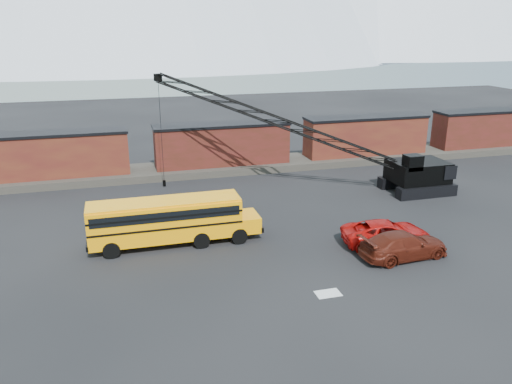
# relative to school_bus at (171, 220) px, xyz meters

# --- Properties ---
(ground) EXTENTS (160.00, 160.00, 0.00)m
(ground) POSITION_rel_school_bus_xyz_m (7.11, -5.00, -1.79)
(ground) COLOR black
(ground) RESTS_ON ground
(gravel_berm) EXTENTS (120.00, 5.00, 0.70)m
(gravel_berm) POSITION_rel_school_bus_xyz_m (7.11, 17.00, -1.44)
(gravel_berm) COLOR #464039
(gravel_berm) RESTS_ON ground
(boxcar_west_near) EXTENTS (13.70, 3.10, 4.17)m
(boxcar_west_near) POSITION_rel_school_bus_xyz_m (-8.89, 17.00, 0.97)
(boxcar_west_near) COLOR #4B1615
(boxcar_west_near) RESTS_ON gravel_berm
(boxcar_mid) EXTENTS (13.70, 3.10, 4.17)m
(boxcar_mid) POSITION_rel_school_bus_xyz_m (7.11, 17.00, 0.97)
(boxcar_mid) COLOR #581B19
(boxcar_mid) RESTS_ON gravel_berm
(boxcar_east_near) EXTENTS (13.70, 3.10, 4.17)m
(boxcar_east_near) POSITION_rel_school_bus_xyz_m (23.11, 17.00, 0.97)
(boxcar_east_near) COLOR #4B1615
(boxcar_east_near) RESTS_ON gravel_berm
(boxcar_east_far) EXTENTS (13.70, 3.10, 4.17)m
(boxcar_east_far) POSITION_rel_school_bus_xyz_m (39.11, 17.00, 0.97)
(boxcar_east_far) COLOR #581B19
(boxcar_east_far) RESTS_ON gravel_berm
(snow_patch) EXTENTS (1.40, 0.90, 0.02)m
(snow_patch) POSITION_rel_school_bus_xyz_m (7.61, -9.00, -1.78)
(snow_patch) COLOR silver
(snow_patch) RESTS_ON ground
(school_bus) EXTENTS (11.65, 2.65, 3.19)m
(school_bus) POSITION_rel_school_bus_xyz_m (0.00, 0.00, 0.00)
(school_bus) COLOR #FC9B05
(school_bus) RESTS_ON ground
(red_pickup) EXTENTS (6.35, 3.63, 1.67)m
(red_pickup) POSITION_rel_school_bus_xyz_m (13.99, -4.00, -0.96)
(red_pickup) COLOR #B50B08
(red_pickup) RESTS_ON ground
(maroon_suv) EXTENTS (6.06, 2.86, 1.71)m
(maroon_suv) POSITION_rel_school_bus_xyz_m (14.07, -6.02, -0.94)
(maroon_suv) COLOR #4B170D
(maroon_suv) RESTS_ON ground
(crawler_crane) EXTENTS (24.90, 10.02, 10.42)m
(crawler_crane) POSITION_rel_school_bus_xyz_m (10.92, 9.34, 4.31)
(crawler_crane) COLOR black
(crawler_crane) RESTS_ON ground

